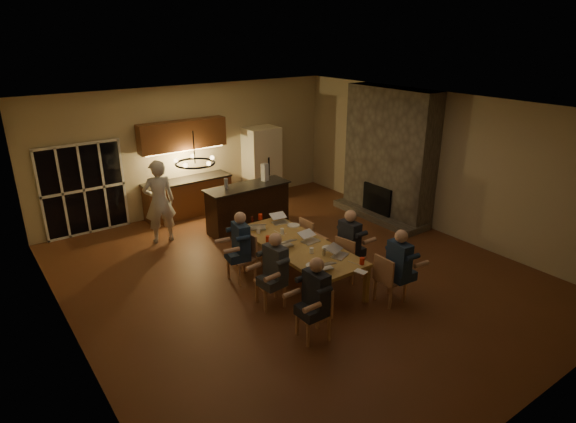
{
  "coord_description": "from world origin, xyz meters",
  "views": [
    {
      "loc": [
        -4.99,
        -6.63,
        4.5
      ],
      "look_at": [
        0.01,
        0.3,
        1.22
      ],
      "focal_mm": 30.0,
      "sensor_mm": 36.0,
      "label": 1
    }
  ],
  "objects_px": {
    "laptop_a": "(322,262)",
    "mug_front": "(312,250)",
    "laptop_e": "(257,223)",
    "bar_blender": "(265,172)",
    "dining_table": "(298,262)",
    "can_cola": "(252,219)",
    "refrigerator": "(262,164)",
    "laptop_f": "(280,218)",
    "chair_right_mid": "(350,257)",
    "standing_person": "(159,202)",
    "plate_left": "(313,265)",
    "chair_right_near": "(391,278)",
    "mug_back": "(258,231)",
    "plate_far": "(294,225)",
    "person_left_far": "(241,247)",
    "person_left_mid": "(276,271)",
    "plate_near": "(329,248)",
    "laptop_d": "(311,236)",
    "mug_mid": "(282,231)",
    "person_right_near": "(398,267)",
    "redcup_far": "(260,217)",
    "can_silver": "(324,252)",
    "bar_bottle": "(226,184)",
    "chandelier": "(195,163)",
    "person_left_near": "(316,299)",
    "redcup_near": "(362,261)",
    "redcup_mid": "(268,239)",
    "person_right_mid": "(349,245)",
    "chair_right_far": "(314,238)",
    "laptop_b": "(340,250)",
    "chair_left_near": "(313,313)",
    "chair_left_mid": "(270,282)",
    "chair_left_far": "(241,258)"
  },
  "relations": [
    {
      "from": "laptop_a",
      "to": "laptop_d",
      "type": "bearing_deg",
      "value": -107.4
    },
    {
      "from": "laptop_e",
      "to": "bar_blender",
      "type": "xyz_separation_m",
      "value": [
        1.29,
        1.69,
        0.43
      ]
    },
    {
      "from": "person_right_near",
      "to": "mug_back",
      "type": "height_order",
      "value": "person_right_near"
    },
    {
      "from": "chair_right_mid",
      "to": "standing_person",
      "type": "height_order",
      "value": "standing_person"
    },
    {
      "from": "mug_front",
      "to": "plate_near",
      "type": "bearing_deg",
      "value": -6.26
    },
    {
      "from": "laptop_d",
      "to": "mug_mid",
      "type": "bearing_deg",
      "value": 103.07
    },
    {
      "from": "can_cola",
      "to": "chair_right_near",
      "type": "bearing_deg",
      "value": -71.83
    },
    {
      "from": "redcup_mid",
      "to": "bar_bottle",
      "type": "xyz_separation_m",
      "value": [
        0.44,
        2.35,
        0.39
      ]
    },
    {
      "from": "person_right_near",
      "to": "mug_front",
      "type": "distance_m",
      "value": 1.52
    },
    {
      "from": "chair_right_near",
      "to": "standing_person",
      "type": "bearing_deg",
      "value": 25.13
    },
    {
      "from": "laptop_d",
      "to": "mug_front",
      "type": "bearing_deg",
      "value": -131.56
    },
    {
      "from": "person_right_near",
      "to": "laptop_d",
      "type": "relative_size",
      "value": 4.31
    },
    {
      "from": "person_left_mid",
      "to": "plate_near",
      "type": "bearing_deg",
      "value": 86.41
    },
    {
      "from": "dining_table",
      "to": "laptop_d",
      "type": "distance_m",
      "value": 0.56
    },
    {
      "from": "chair_left_near",
      "to": "mug_back",
      "type": "xyz_separation_m",
      "value": [
        0.58,
        2.45,
        0.36
      ]
    },
    {
      "from": "mug_back",
      "to": "chair_left_far",
      "type": "bearing_deg",
      "value": -158.79
    },
    {
      "from": "chair_left_far",
      "to": "person_left_far",
      "type": "xyz_separation_m",
      "value": [
        -0.01,
        -0.03,
        0.24
      ]
    },
    {
      "from": "person_left_mid",
      "to": "laptop_a",
      "type": "height_order",
      "value": "person_left_mid"
    },
    {
      "from": "chair_right_mid",
      "to": "can_silver",
      "type": "distance_m",
      "value": 0.83
    },
    {
      "from": "dining_table",
      "to": "person_right_near",
      "type": "xyz_separation_m",
      "value": [
        0.9,
        -1.65,
        0.31
      ]
    },
    {
      "from": "redcup_far",
      "to": "bar_bottle",
      "type": "bearing_deg",
      "value": 92.5
    },
    {
      "from": "person_left_mid",
      "to": "plate_near",
      "type": "distance_m",
      "value": 1.21
    },
    {
      "from": "chandelier",
      "to": "mug_back",
      "type": "height_order",
      "value": "chandelier"
    },
    {
      "from": "chair_right_mid",
      "to": "laptop_b",
      "type": "relative_size",
      "value": 2.78
    },
    {
      "from": "chair_right_mid",
      "to": "redcup_far",
      "type": "relative_size",
      "value": 7.42
    },
    {
      "from": "chair_right_near",
      "to": "can_cola",
      "type": "height_order",
      "value": "chair_right_near"
    },
    {
      "from": "plate_far",
      "to": "person_left_far",
      "type": "bearing_deg",
      "value": -174.26
    },
    {
      "from": "dining_table",
      "to": "can_cola",
      "type": "bearing_deg",
      "value": 94.48
    },
    {
      "from": "refrigerator",
      "to": "laptop_d",
      "type": "height_order",
      "value": "refrigerator"
    },
    {
      "from": "mug_back",
      "to": "redcup_far",
      "type": "bearing_deg",
      "value": 54.07
    },
    {
      "from": "refrigerator",
      "to": "mug_back",
      "type": "xyz_separation_m",
      "value": [
        -2.34,
        -3.48,
        -0.2
      ]
    },
    {
      "from": "can_silver",
      "to": "mug_back",
      "type": "bearing_deg",
      "value": 105.87
    },
    {
      "from": "dining_table",
      "to": "standing_person",
      "type": "bearing_deg",
      "value": 113.16
    },
    {
      "from": "refrigerator",
      "to": "plate_far",
      "type": "xyz_separation_m",
      "value": [
        -1.56,
        -3.58,
        -0.24
      ]
    },
    {
      "from": "chair_right_near",
      "to": "laptop_d",
      "type": "distance_m",
      "value": 1.66
    },
    {
      "from": "laptop_e",
      "to": "plate_left",
      "type": "height_order",
      "value": "laptop_e"
    },
    {
      "from": "chair_right_far",
      "to": "bar_bottle",
      "type": "relative_size",
      "value": 3.71
    },
    {
      "from": "chair_right_far",
      "to": "bar_blender",
      "type": "xyz_separation_m",
      "value": [
        0.24,
        2.19,
        0.85
      ]
    },
    {
      "from": "can_silver",
      "to": "bar_bottle",
      "type": "xyz_separation_m",
      "value": [
        -0.06,
        3.38,
        0.39
      ]
    },
    {
      "from": "person_left_near",
      "to": "plate_left",
      "type": "bearing_deg",
      "value": 142.96
    },
    {
      "from": "person_left_mid",
      "to": "mug_front",
      "type": "distance_m",
      "value": 0.86
    },
    {
      "from": "redcup_near",
      "to": "redcup_mid",
      "type": "height_order",
      "value": "same"
    },
    {
      "from": "person_right_mid",
      "to": "laptop_a",
      "type": "relative_size",
      "value": 4.31
    },
    {
      "from": "chandelier",
      "to": "person_left_near",
      "type": "bearing_deg",
      "value": -41.32
    },
    {
      "from": "chandelier",
      "to": "mug_front",
      "type": "bearing_deg",
      "value": 1.67
    },
    {
      "from": "refrigerator",
      "to": "laptop_f",
      "type": "bearing_deg",
      "value": -117.06
    },
    {
      "from": "refrigerator",
      "to": "can_cola",
      "type": "distance_m",
      "value": 3.62
    },
    {
      "from": "chair_left_mid",
      "to": "mug_back",
      "type": "distance_m",
      "value": 1.46
    },
    {
      "from": "laptop_a",
      "to": "mug_front",
      "type": "distance_m",
      "value": 0.6
    },
    {
      "from": "laptop_f",
      "to": "plate_left",
      "type": "height_order",
      "value": "laptop_f"
    }
  ]
}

